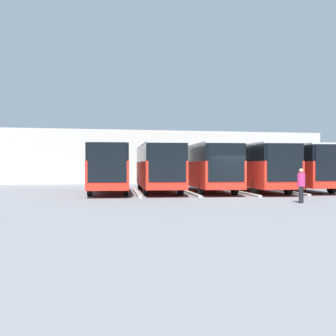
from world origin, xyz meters
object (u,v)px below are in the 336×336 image
object	(u,v)px
bus_4	(109,166)
pedestrian	(301,184)
bus_1	(255,166)
bus_3	(158,166)
bus_2	(206,166)
bus_0	(295,166)

from	to	relation	value
bus_4	pedestrian	size ratio (longest dim) A/B	6.37
bus_1	pedestrian	distance (m)	9.40
bus_3	pedestrian	size ratio (longest dim) A/B	6.37
bus_1	bus_4	size ratio (longest dim) A/B	1.00
bus_4	bus_2	bearing A→B (deg)	-179.72
bus_0	bus_2	xyz separation A→B (m)	(7.06, -0.04, 0.00)
bus_2	bus_3	bearing A→B (deg)	-1.94
bus_0	bus_1	xyz separation A→B (m)	(3.53, 0.52, 0.00)
bus_3	bus_4	distance (m)	3.53
bus_1	bus_2	xyz separation A→B (m)	(3.53, -0.56, 0.00)
bus_2	bus_4	world-z (taller)	same
bus_0	pedestrian	distance (m)	11.00
bus_0	bus_3	size ratio (longest dim) A/B	1.00
bus_0	bus_1	world-z (taller)	same
bus_0	pedestrian	bearing A→B (deg)	67.63
bus_2	bus_4	bearing A→B (deg)	0.28
bus_3	bus_2	bearing A→B (deg)	178.06
bus_3	pedestrian	bearing A→B (deg)	123.47
bus_3	pedestrian	world-z (taller)	bus_3
pedestrian	bus_3	bearing A→B (deg)	-110.88
bus_1	bus_2	size ratio (longest dim) A/B	1.00
bus_1	bus_2	world-z (taller)	same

